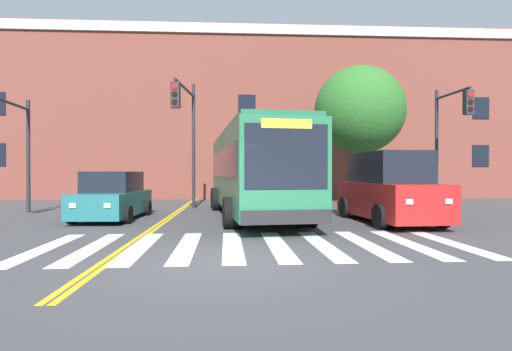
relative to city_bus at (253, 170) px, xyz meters
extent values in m
plane|color=#424244|center=(-0.95, -8.02, -1.79)|extent=(120.00, 120.00, 0.00)
cube|color=white|center=(-4.94, -6.44, -1.78)|extent=(0.52, 3.91, 0.01)
cube|color=white|center=(-3.90, -6.42, -1.78)|extent=(0.52, 3.91, 0.01)
cube|color=white|center=(-2.85, -6.41, -1.78)|extent=(0.52, 3.91, 0.01)
cube|color=white|center=(-1.81, -6.39, -1.78)|extent=(0.52, 3.91, 0.01)
cube|color=white|center=(-0.77, -6.37, -1.78)|extent=(0.52, 3.91, 0.01)
cube|color=white|center=(0.28, -6.35, -1.78)|extent=(0.52, 3.91, 0.01)
cube|color=white|center=(1.32, -6.33, -1.78)|extent=(0.52, 3.91, 0.01)
cube|color=white|center=(2.36, -6.31, -1.78)|extent=(0.52, 3.91, 0.01)
cube|color=white|center=(3.41, -6.29, -1.78)|extent=(0.52, 3.91, 0.01)
cube|color=white|center=(4.45, -6.27, -1.78)|extent=(0.52, 3.91, 0.01)
cube|color=gold|center=(-3.22, 7.64, -1.78)|extent=(0.12, 36.00, 0.01)
cube|color=gold|center=(-3.06, 7.64, -1.78)|extent=(0.12, 36.00, 0.01)
cube|color=#28704C|center=(0.00, -0.02, -0.02)|extent=(3.59, 11.21, 2.77)
cube|color=black|center=(1.21, 0.11, 0.26)|extent=(1.12, 10.08, 1.00)
cube|color=black|center=(-1.20, -0.15, 0.26)|extent=(1.12, 10.08, 1.00)
cube|color=black|center=(0.60, -5.51, 0.31)|extent=(2.16, 0.26, 1.66)
cube|color=yellow|center=(0.60, -5.51, 1.14)|extent=(1.32, 0.17, 0.24)
cube|color=#232326|center=(0.60, -5.54, -1.23)|extent=(2.36, 0.36, 0.36)
cube|color=#246444|center=(0.00, -0.02, 1.44)|extent=(3.40, 10.76, 0.16)
cylinder|color=black|center=(1.51, -3.29, -1.31)|extent=(0.66, 1.02, 0.96)
cylinder|color=black|center=(-0.77, -3.54, -1.31)|extent=(0.66, 1.02, 0.96)
cylinder|color=black|center=(0.87, 2.57, -1.31)|extent=(0.66, 1.02, 0.96)
cylinder|color=black|center=(-1.41, 2.32, -1.31)|extent=(0.66, 1.02, 0.96)
cylinder|color=black|center=(0.75, 3.66, -1.31)|extent=(0.66, 1.02, 0.96)
cylinder|color=black|center=(-1.53, 3.41, -1.31)|extent=(0.66, 1.02, 0.96)
cube|color=#236B70|center=(-5.10, -0.87, -1.20)|extent=(1.93, 4.20, 0.83)
cube|color=black|center=(-5.10, -0.83, -0.43)|extent=(1.69, 2.34, 0.73)
cube|color=white|center=(-4.64, -2.98, -1.12)|extent=(0.20, 0.05, 0.14)
cube|color=white|center=(-5.71, -2.94, -1.12)|extent=(0.20, 0.05, 0.14)
cylinder|color=black|center=(-4.24, -2.19, -1.49)|extent=(0.24, 0.61, 0.60)
cylinder|color=black|center=(-6.06, -2.12, -1.49)|extent=(0.24, 0.61, 0.60)
cylinder|color=black|center=(-4.14, 0.38, -1.49)|extent=(0.24, 0.61, 0.60)
cylinder|color=black|center=(-5.96, 0.45, -1.49)|extent=(0.24, 0.61, 0.60)
cube|color=#AD1E1E|center=(4.49, -2.32, -1.01)|extent=(2.21, 5.15, 1.13)
cube|color=black|center=(4.49, -2.27, 0.07)|extent=(1.91, 3.23, 1.03)
cube|color=white|center=(5.21, -4.83, -0.90)|extent=(0.20, 0.05, 0.14)
cube|color=white|center=(4.06, -4.89, -0.90)|extent=(0.20, 0.05, 0.14)
cylinder|color=black|center=(5.56, -3.83, -1.41)|extent=(0.26, 0.77, 0.76)
cylinder|color=black|center=(3.60, -3.94, -1.41)|extent=(0.26, 0.77, 0.76)
cylinder|color=black|center=(5.38, -0.70, -1.41)|extent=(0.26, 0.77, 0.76)
cylinder|color=black|center=(3.42, -0.81, -1.41)|extent=(0.26, 0.77, 0.76)
cube|color=#B7BABF|center=(-0.09, 10.34, -1.14)|extent=(2.09, 4.51, 0.93)
cube|color=black|center=(-0.10, 10.47, -0.30)|extent=(1.75, 2.22, 0.76)
cube|color=white|center=(0.61, 8.16, -1.05)|extent=(0.20, 0.05, 0.14)
cube|color=white|center=(-0.46, 8.09, -1.05)|extent=(0.20, 0.05, 0.14)
cylinder|color=black|center=(0.92, 9.04, -1.46)|extent=(0.27, 0.67, 0.66)
cylinder|color=black|center=(-0.90, 8.91, -1.46)|extent=(0.27, 0.67, 0.66)
cylinder|color=black|center=(0.73, 11.76, -1.46)|extent=(0.27, 0.67, 0.66)
cylinder|color=black|center=(-1.10, 11.63, -1.46)|extent=(0.27, 0.67, 0.66)
cylinder|color=#28282D|center=(8.82, 2.74, 1.00)|extent=(0.16, 0.16, 5.57)
cylinder|color=#28282D|center=(8.86, 1.46, 3.38)|extent=(0.20, 2.55, 0.11)
cube|color=#28282D|center=(8.90, 0.34, 2.78)|extent=(0.35, 0.29, 1.00)
cylinder|color=red|center=(8.91, 0.19, 3.08)|extent=(0.22, 0.04, 0.22)
cylinder|color=black|center=(8.91, 0.19, 2.78)|extent=(0.22, 0.04, 0.22)
cylinder|color=black|center=(8.91, 0.19, 2.48)|extent=(0.22, 0.04, 0.22)
cylinder|color=#28282D|center=(-9.47, 1.96, 0.60)|extent=(0.16, 0.16, 4.76)
cylinder|color=#28282D|center=(-9.29, -0.27, 2.58)|extent=(0.47, 4.47, 0.11)
cylinder|color=#28282D|center=(-2.63, 3.46, 1.15)|extent=(0.16, 0.16, 5.87)
cylinder|color=#28282D|center=(-2.81, 1.67, 3.50)|extent=(0.48, 3.59, 0.11)
cube|color=#28282D|center=(-2.98, 0.03, 2.90)|extent=(0.37, 0.31, 1.00)
cylinder|color=red|center=(-3.00, -0.12, 3.20)|extent=(0.22, 0.05, 0.22)
cylinder|color=black|center=(-3.00, -0.12, 2.90)|extent=(0.22, 0.05, 0.22)
cylinder|color=black|center=(-3.00, -0.12, 2.60)|extent=(0.22, 0.05, 0.22)
cylinder|color=brown|center=(5.93, 5.26, -0.27)|extent=(0.59, 0.59, 3.03)
ellipsoid|color=#2D6B28|center=(5.93, 5.26, 3.21)|extent=(6.63, 6.65, 4.62)
cube|color=brown|center=(0.10, 12.94, 3.78)|extent=(38.16, 6.63, 11.12)
cube|color=beige|center=(0.10, 9.54, 8.94)|extent=(38.16, 0.16, 0.60)
cube|color=black|center=(0.10, 9.59, 0.99)|extent=(1.10, 0.06, 1.40)
cube|color=black|center=(15.36, 9.59, 0.99)|extent=(1.10, 0.06, 1.40)
cube|color=black|center=(0.10, 9.59, 4.11)|extent=(1.10, 0.06, 1.40)
cube|color=black|center=(15.36, 9.59, 4.11)|extent=(1.10, 0.06, 1.40)
camera|label=1|loc=(-0.75, -15.54, -0.10)|focal=28.00mm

